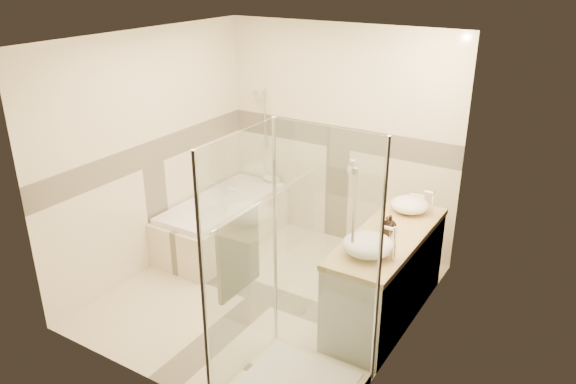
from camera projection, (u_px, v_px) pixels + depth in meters
The scene contains 12 objects.
room at pixel (270, 179), 5.11m from camera, with size 2.82×3.02×2.52m.
bathtub at pixel (223, 220), 6.50m from camera, with size 0.75×1.70×0.56m.
vanity at pixel (386, 275), 5.14m from camera, with size 0.58×1.62×0.85m.
shower_enclosure at pixel (286, 331), 4.25m from camera, with size 0.96×0.93×2.04m.
vessel_sink_near at pixel (410, 205), 5.39m from camera, with size 0.37×0.37×0.15m, color white.
vessel_sink_far at pixel (368, 245), 4.61m from camera, with size 0.43×0.43×0.17m, color white.
faucet_near at pixel (432, 202), 5.26m from camera, with size 0.11×0.03×0.26m.
faucet_far at pixel (393, 241), 4.48m from camera, with size 0.12×0.03×0.30m.
amenity_bottle_a at pixel (387, 226), 4.93m from camera, with size 0.08×0.08×0.18m, color black.
amenity_bottle_b at pixel (390, 224), 5.00m from camera, with size 0.12×0.12×0.16m, color black.
folded_towels at pixel (415, 202), 5.54m from camera, with size 0.15×0.24×0.08m, color white.
rolled_towel at pixel (272, 179), 6.89m from camera, with size 0.09×0.09×0.19m, color white.
Camera 1 is at (2.69, -3.96, 3.12)m, focal length 35.00 mm.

